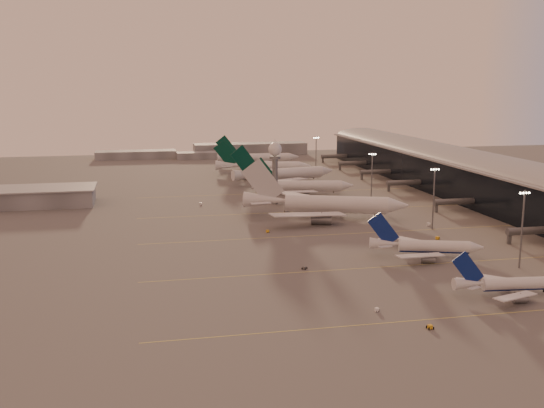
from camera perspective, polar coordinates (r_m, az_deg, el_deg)
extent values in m
plane|color=#5D5A5B|center=(191.51, 6.46, -6.76)|extent=(700.00, 700.00, 0.00)
cube|color=#DFCF4F|center=(173.80, 19.76, -9.22)|extent=(180.00, 0.25, 0.02)
cube|color=#DFCF4F|center=(211.28, 13.38, -5.29)|extent=(180.00, 0.25, 0.02)
cube|color=#DFCF4F|center=(251.24, 9.02, -2.53)|extent=(180.00, 0.25, 0.02)
cube|color=#DFCF4F|center=(292.67, 5.89, -0.53)|extent=(180.00, 0.25, 0.02)
cube|color=#DFCF4F|center=(339.77, 3.32, 1.11)|extent=(180.00, 0.25, 0.02)
cube|color=black|center=(331.87, 18.32, 1.91)|extent=(36.00, 360.00, 18.00)
cylinder|color=gray|center=(330.66, 18.41, 3.45)|extent=(10.08, 360.00, 10.08)
cube|color=gray|center=(330.63, 18.42, 3.48)|extent=(40.00, 362.00, 0.80)
cylinder|color=#5B5E63|center=(250.90, 22.47, -2.21)|extent=(22.00, 2.80, 2.80)
cube|color=#5B5E63|center=(245.96, 20.50, -2.87)|extent=(1.20, 1.20, 4.40)
cylinder|color=#5B5E63|center=(299.36, 16.26, 0.22)|extent=(22.00, 2.80, 2.80)
cube|color=#5B5E63|center=(295.23, 14.52, -0.29)|extent=(1.20, 1.20, 4.40)
cylinder|color=#5B5E63|center=(348.92, 11.95, 1.90)|extent=(22.00, 2.80, 2.80)
cube|color=#5B5E63|center=(345.38, 10.41, 1.48)|extent=(1.20, 1.20, 4.40)
cylinder|color=#5B5E63|center=(387.24, 9.45, 2.87)|extent=(22.00, 2.80, 2.80)
cube|color=#5B5E63|center=(384.06, 8.05, 2.50)|extent=(1.20, 1.20, 4.40)
cylinder|color=#5B5E63|center=(426.26, 7.40, 3.66)|extent=(22.00, 2.80, 2.80)
cube|color=#5B5E63|center=(423.37, 6.11, 3.32)|extent=(1.20, 1.20, 4.40)
cylinder|color=#5B5E63|center=(463.90, 5.77, 4.28)|extent=(22.00, 2.80, 2.80)
cube|color=#5B5E63|center=(461.25, 4.58, 3.98)|extent=(1.20, 1.20, 4.40)
cube|color=slate|center=(323.40, -22.74, 0.48)|extent=(80.00, 25.00, 8.00)
cube|color=gray|center=(322.73, -22.80, 1.22)|extent=(82.00, 27.00, 0.60)
cylinder|color=#5B5E63|center=(303.34, 0.27, 2.04)|extent=(2.60, 2.60, 22.00)
cylinder|color=#5B5E63|center=(301.77, 0.27, 4.20)|extent=(5.20, 5.20, 1.20)
sphere|color=silver|center=(301.33, 0.27, 4.94)|extent=(6.40, 6.40, 6.40)
cylinder|color=#5B5E63|center=(300.97, 0.27, 5.64)|extent=(0.16, 0.16, 2.00)
cylinder|color=#5B5E63|center=(213.37, 21.50, -2.14)|extent=(0.56, 0.56, 25.00)
cube|color=#5B5E63|center=(211.13, 21.72, 1.03)|extent=(3.60, 0.25, 0.25)
sphere|color=#FFEABF|center=(210.38, 21.38, 0.91)|extent=(0.56, 0.56, 0.56)
sphere|color=#FFEABF|center=(210.92, 21.60, 0.92)|extent=(0.56, 0.56, 0.56)
sphere|color=#FFEABF|center=(211.47, 21.83, 0.93)|extent=(0.56, 0.56, 0.56)
sphere|color=#FFEABF|center=(212.03, 22.06, 0.94)|extent=(0.56, 0.56, 0.56)
cylinder|color=#5B5E63|center=(258.61, 14.28, 0.48)|extent=(0.56, 0.56, 25.00)
cube|color=#5B5E63|center=(256.76, 14.41, 3.11)|extent=(3.60, 0.25, 0.25)
sphere|color=#FFEABF|center=(256.16, 14.11, 3.02)|extent=(0.56, 0.56, 0.56)
sphere|color=#FFEABF|center=(256.60, 14.31, 3.02)|extent=(0.56, 0.56, 0.56)
sphere|color=#FFEABF|center=(257.04, 14.51, 3.02)|extent=(0.56, 0.56, 0.56)
sphere|color=#FFEABF|center=(257.48, 14.71, 3.03)|extent=(0.56, 0.56, 0.56)
cylinder|color=#5B5E63|center=(306.36, 8.93, 2.28)|extent=(0.56, 0.56, 25.00)
cube|color=#5B5E63|center=(304.81, 9.00, 4.51)|extent=(3.60, 0.25, 0.25)
sphere|color=#FFEABF|center=(304.32, 8.73, 4.43)|extent=(0.56, 0.56, 0.56)
sphere|color=#FFEABF|center=(304.67, 8.91, 4.44)|extent=(0.56, 0.56, 0.56)
sphere|color=#FFEABF|center=(305.03, 9.08, 4.44)|extent=(0.56, 0.56, 0.56)
sphere|color=#FFEABF|center=(305.39, 9.26, 4.44)|extent=(0.56, 0.56, 0.56)
cylinder|color=#5B5E63|center=(390.44, 3.96, 4.24)|extent=(0.56, 0.56, 25.00)
cube|color=#5B5E63|center=(389.22, 3.99, 6.00)|extent=(3.60, 0.25, 0.25)
sphere|color=#FFEABF|center=(388.85, 3.77, 5.93)|extent=(0.56, 0.56, 0.56)
sphere|color=#FFEABF|center=(389.12, 3.91, 5.94)|extent=(0.56, 0.56, 0.56)
sphere|color=#FFEABF|center=(389.39, 4.06, 5.94)|extent=(0.56, 0.56, 0.56)
sphere|color=#FFEABF|center=(389.67, 4.20, 5.94)|extent=(0.56, 0.56, 0.56)
cube|color=slate|center=(495.93, -12.09, 4.35)|extent=(60.00, 18.00, 6.00)
cube|color=slate|center=(513.39, -1.98, 4.97)|extent=(90.00, 20.00, 9.00)
cube|color=slate|center=(488.46, -6.20, 4.37)|extent=(40.00, 15.00, 5.00)
cylinder|color=silver|center=(189.16, 21.18, -6.79)|extent=(20.30, 5.49, 3.41)
cylinder|color=navy|center=(189.39, 21.17, -7.01)|extent=(19.80, 4.50, 2.46)
cone|color=silver|center=(183.09, 17.19, -6.98)|extent=(8.72, 4.27, 3.41)
cube|color=silver|center=(180.07, 20.98, -7.87)|extent=(14.71, 8.55, 1.07)
cylinder|color=gray|center=(183.31, 21.35, -8.08)|extent=(4.09, 2.61, 2.22)
cube|color=gray|center=(183.01, 21.37, -7.79)|extent=(0.29, 0.25, 1.37)
cube|color=silver|center=(194.40, 18.75, -6.34)|extent=(13.91, 10.90, 1.07)
cylinder|color=gray|center=(194.17, 19.63, -6.90)|extent=(4.09, 2.61, 2.22)
cube|color=gray|center=(193.89, 19.64, -6.63)|extent=(0.29, 0.25, 1.37)
cube|color=navy|center=(181.70, 17.15, -5.72)|extent=(9.35, 1.29, 10.17)
cube|color=silver|center=(179.70, 17.69, -7.32)|extent=(4.14, 2.70, 0.22)
cube|color=silver|center=(186.47, 16.74, -6.60)|extent=(4.06, 3.29, 0.22)
cylinder|color=black|center=(193.39, 23.16, -7.28)|extent=(0.45, 0.45, 0.90)
cylinder|color=black|center=(190.80, 20.43, -7.31)|extent=(1.03, 0.55, 0.99)
cylinder|color=black|center=(187.46, 20.97, -7.67)|extent=(1.03, 0.55, 0.99)
cylinder|color=silver|center=(219.88, 14.32, -3.83)|extent=(23.32, 10.92, 3.96)
cylinder|color=navy|center=(220.10, 14.31, -4.05)|extent=(22.54, 9.72, 2.85)
cone|color=silver|center=(222.35, 17.86, -3.85)|extent=(5.50, 5.15, 3.96)
cone|color=silver|center=(217.93, 10.03, -3.65)|extent=(10.49, 6.76, 3.96)
cube|color=silver|center=(209.96, 13.14, -4.67)|extent=(17.23, 6.77, 1.24)
cylinder|color=gray|center=(213.02, 13.80, -4.97)|extent=(5.07, 3.83, 2.57)
cube|color=gray|center=(212.72, 13.82, -4.69)|extent=(0.38, 0.34, 1.58)
cube|color=silver|center=(228.64, 12.55, -3.36)|extent=(14.48, 14.78, 1.24)
cylinder|color=gray|center=(227.23, 13.31, -3.95)|extent=(5.07, 3.83, 2.57)
cube|color=gray|center=(226.95, 13.32, -3.68)|extent=(0.38, 0.34, 1.58)
cube|color=navy|center=(216.72, 9.94, -2.39)|extent=(10.44, 3.69, 11.79)
cube|color=silver|center=(213.57, 10.12, -3.92)|extent=(4.69, 2.30, 0.26)
cube|color=silver|center=(222.25, 9.96, -3.33)|extent=(4.41, 4.33, 0.26)
cylinder|color=black|center=(222.04, 16.55, -4.52)|extent=(0.52, 0.52, 1.04)
cylinder|color=black|center=(222.48, 13.73, -4.33)|extent=(1.25, 0.85, 1.14)
cylinder|color=black|center=(218.10, 13.88, -4.65)|extent=(1.25, 0.85, 1.14)
cylinder|color=silver|center=(274.90, 5.77, -0.27)|extent=(43.56, 21.36, 6.85)
cylinder|color=silver|center=(275.20, 5.77, -0.59)|extent=(42.08, 19.26, 4.93)
cone|color=silver|center=(275.23, 11.22, -0.41)|extent=(10.31, 9.33, 6.85)
cone|color=silver|center=(277.57, -0.66, 0.07)|extent=(19.62, 12.70, 6.85)
cube|color=silver|center=(257.92, 3.23, -1.25)|extent=(32.18, 11.66, 2.03)
cylinder|color=gray|center=(262.35, 4.46, -1.68)|extent=(9.49, 7.07, 4.45)
cube|color=gray|center=(262.01, 4.46, -1.34)|extent=(0.41, 0.37, 2.74)
cube|color=silver|center=(293.56, 3.82, 0.24)|extent=(26.51, 28.24, 2.03)
cylinder|color=gray|center=(289.55, 4.80, -0.48)|extent=(9.49, 7.07, 4.45)
cube|color=gray|center=(289.24, 4.80, -0.18)|extent=(0.41, 0.37, 2.74)
cube|color=#B5B8BE|center=(276.29, -0.85, 1.73)|extent=(17.99, 6.82, 20.33)
cube|color=silver|center=(269.36, -1.00, -0.23)|extent=(8.78, 4.07, 0.28)
cube|color=silver|center=(285.84, -0.47, 0.43)|extent=(8.19, 8.31, 0.28)
cylinder|color=black|center=(275.66, 9.22, -1.22)|extent=(0.55, 0.55, 1.10)
cylinder|color=black|center=(278.25, 5.05, -0.99)|extent=(1.33, 0.93, 1.22)
cylinder|color=black|center=(273.50, 4.99, -1.20)|extent=(1.33, 0.93, 1.22)
cylinder|color=silver|center=(330.41, 3.39, 1.48)|extent=(33.16, 11.71, 5.28)
cylinder|color=silver|center=(330.60, 3.39, 1.28)|extent=(32.22, 10.13, 3.81)
cone|color=silver|center=(332.29, 6.76, 1.48)|extent=(7.27, 6.44, 5.28)
cone|color=silver|center=(329.55, -0.64, 1.59)|extent=(14.52, 7.92, 5.28)
cube|color=silver|center=(316.55, 2.10, 0.91)|extent=(24.37, 12.04, 1.56)
cylinder|color=gray|center=(320.34, 2.79, 0.63)|extent=(6.90, 4.63, 3.44)
cube|color=gray|center=(320.12, 2.79, 0.85)|extent=(0.31, 0.28, 2.11)
cube|color=silver|center=(343.70, 1.90, 1.71)|extent=(21.86, 19.38, 1.56)
cylinder|color=gray|center=(341.03, 2.59, 1.26)|extent=(6.90, 4.63, 3.44)
cube|color=gray|center=(340.83, 2.59, 1.47)|extent=(0.31, 0.28, 2.11)
cube|color=#033125|center=(328.59, -0.76, 2.68)|extent=(14.31, 3.21, 15.64)
cube|color=silver|center=(323.28, -0.69, 1.43)|extent=(6.74, 3.89, 0.23)
cube|color=silver|center=(335.79, -0.68, 1.79)|extent=(6.48, 5.75, 0.23)
cylinder|color=black|center=(332.03, 5.53, 0.92)|extent=(0.46, 0.46, 0.91)
cylinder|color=black|center=(332.76, 2.91, 0.99)|extent=(1.07, 0.65, 1.00)
cylinder|color=black|center=(328.82, 2.95, 0.87)|extent=(1.07, 0.65, 1.00)
cylinder|color=silver|center=(368.41, 1.72, 2.59)|extent=(39.46, 14.03, 6.29)
cylinder|color=silver|center=(368.62, 1.71, 2.38)|extent=(38.34, 12.15, 4.53)
cone|color=silver|center=(378.85, 4.90, 2.79)|extent=(8.66, 7.68, 6.29)
cone|color=silver|center=(357.46, -2.30, 2.46)|extent=(17.29, 9.46, 6.29)
cube|color=silver|center=(349.86, 1.44, 1.97)|extent=(25.99, 23.12, 1.86)
cylinder|color=gray|center=(355.74, 1.87, 1.69)|extent=(8.22, 5.53, 4.09)
cube|color=gray|center=(355.51, 1.87, 1.93)|extent=(0.37, 0.33, 2.52)
cube|color=silver|center=(379.49, -0.66, 2.68)|extent=(29.01, 14.27, 1.86)
cylinder|color=gray|center=(378.23, 0.24, 2.25)|extent=(8.22, 5.53, 4.09)
cube|color=gray|center=(378.01, 0.24, 2.48)|extent=(0.37, 0.33, 2.52)
cube|color=#033125|center=(356.13, -2.43, 3.65)|extent=(17.02, 3.86, 18.61)
cube|color=silver|center=(350.39, -1.89, 2.32)|extent=(7.71, 6.85, 0.27)
cube|color=silver|center=(364.30, -2.77, 2.64)|extent=(8.01, 4.61, 0.27)
cylinder|color=black|center=(375.50, 3.76, 2.13)|extent=(0.54, 0.54, 1.08)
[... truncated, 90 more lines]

